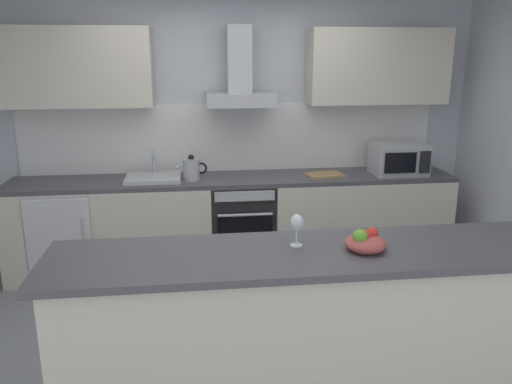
{
  "coord_description": "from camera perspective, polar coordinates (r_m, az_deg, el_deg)",
  "views": [
    {
      "loc": [
        -0.38,
        -3.21,
        2.02
      ],
      "look_at": [
        0.07,
        0.33,
        1.05
      ],
      "focal_mm": 35.45,
      "sensor_mm": 36.0,
      "label": 1
    }
  ],
  "objects": [
    {
      "name": "ground",
      "position": [
        3.81,
        -0.4,
        -16.92
      ],
      "size": [
        5.75,
        4.47,
        0.02
      ],
      "primitive_type": "cube",
      "color": "gray"
    },
    {
      "name": "microwave",
      "position": [
        5.06,
        15.8,
        3.63
      ],
      "size": [
        0.5,
        0.38,
        0.3
      ],
      "color": "#B7BABC",
      "rests_on": "counter_back"
    },
    {
      "name": "sink",
      "position": [
        4.75,
        -11.49,
        1.65
      ],
      "size": [
        0.5,
        0.4,
        0.26
      ],
      "color": "silver",
      "rests_on": "counter_back"
    },
    {
      "name": "wall_back",
      "position": [
        5.07,
        -2.84,
        7.07
      ],
      "size": [
        5.75,
        0.12,
        2.6
      ],
      "primitive_type": "cube",
      "color": "silver",
      "rests_on": "ground"
    },
    {
      "name": "chopping_board",
      "position": [
        4.86,
        7.76,
        1.93
      ],
      "size": [
        0.37,
        0.28,
        0.02
      ],
      "primitive_type": "cube",
      "rotation": [
        0.0,
        0.0,
        0.18
      ],
      "color": "tan",
      "rests_on": "counter_back"
    },
    {
      "name": "upper_cabinets",
      "position": [
        4.79,
        -2.72,
        13.92
      ],
      "size": [
        4.12,
        0.32,
        0.7
      ],
      "color": "beige"
    },
    {
      "name": "kettle",
      "position": [
        4.67,
        -7.28,
        2.59
      ],
      "size": [
        0.29,
        0.15,
        0.24
      ],
      "color": "#B7BABC",
      "rests_on": "counter_back"
    },
    {
      "name": "refrigerator",
      "position": [
        5.01,
        -20.6,
        -4.34
      ],
      "size": [
        0.58,
        0.6,
        0.85
      ],
      "color": "white",
      "rests_on": "ground"
    },
    {
      "name": "oven",
      "position": [
        4.87,
        -1.6,
        -3.42
      ],
      "size": [
        0.6,
        0.62,
        0.8
      ],
      "color": "slate",
      "rests_on": "ground"
    },
    {
      "name": "counter_back",
      "position": [
        4.9,
        -2.36,
        -3.46
      ],
      "size": [
        4.18,
        0.6,
        0.9
      ],
      "color": "beige",
      "rests_on": "ground"
    },
    {
      "name": "backsplash_tile",
      "position": [
        5.01,
        -2.76,
        6.16
      ],
      "size": [
        4.04,
        0.02,
        0.66
      ],
      "primitive_type": "cube",
      "color": "white"
    },
    {
      "name": "range_hood",
      "position": [
        4.75,
        -1.88,
        12.44
      ],
      "size": [
        0.62,
        0.45,
        0.72
      ],
      "color": "#B7BABC"
    },
    {
      "name": "counter_island",
      "position": [
        2.93,
        5.9,
        -15.78
      ],
      "size": [
        2.78,
        0.64,
        1.02
      ],
      "color": "beige",
      "rests_on": "ground"
    },
    {
      "name": "fruit_bowl",
      "position": [
        2.74,
        12.22,
        -5.55
      ],
      "size": [
        0.22,
        0.22,
        0.13
      ],
      "color": "#B24C47",
      "rests_on": "counter_island"
    },
    {
      "name": "wine_glass",
      "position": [
        2.72,
        4.63,
        -3.64
      ],
      "size": [
        0.08,
        0.08,
        0.18
      ],
      "color": "silver",
      "rests_on": "counter_island"
    }
  ]
}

